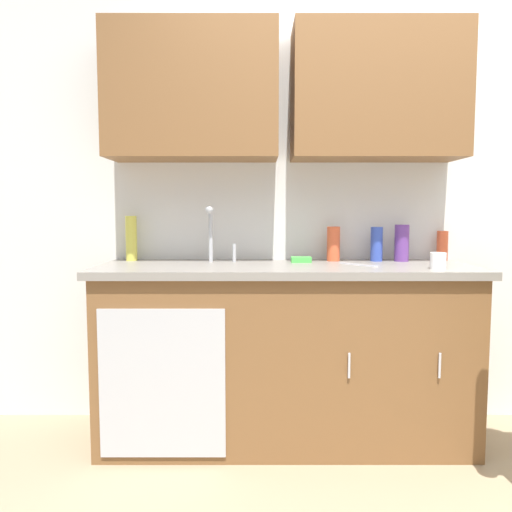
{
  "coord_description": "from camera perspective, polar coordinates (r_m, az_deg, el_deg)",
  "views": [
    {
      "loc": [
        -0.7,
        -1.92,
        1.22
      ],
      "look_at": [
        -0.7,
        0.55,
        1.0
      ],
      "focal_mm": 35.27,
      "sensor_mm": 36.0,
      "label": 1
    }
  ],
  "objects": [
    {
      "name": "bottle_cleaner_spray",
      "position": [
        2.91,
        13.51,
        1.32
      ],
      "size": [
        0.07,
        0.07,
        0.19
      ],
      "primitive_type": "cylinder",
      "color": "#334CB2",
      "rests_on": "countertop"
    },
    {
      "name": "bottle_dish_liquid",
      "position": [
        2.94,
        16.19,
        1.43
      ],
      "size": [
        0.08,
        0.08,
        0.21
      ],
      "primitive_type": "cylinder",
      "color": "#66388C",
      "rests_on": "countertop"
    },
    {
      "name": "bottle_water_short",
      "position": [
        2.87,
        8.77,
        1.38
      ],
      "size": [
        0.07,
        0.07,
        0.19
      ],
      "primitive_type": "cylinder",
      "color": "#E05933",
      "rests_on": "countertop"
    },
    {
      "name": "bottle_soap",
      "position": [
        2.94,
        -13.96,
        1.95
      ],
      "size": [
        0.06,
        0.06,
        0.25
      ],
      "primitive_type": "cylinder",
      "color": "#D8D14C",
      "rests_on": "countertop"
    },
    {
      "name": "knife_on_counter",
      "position": [
        2.67,
        11.51,
        -0.97
      ],
      "size": [
        0.17,
        0.2,
        0.01
      ],
      "primitive_type": "cube",
      "rotation": [
        0.0,
        0.0,
        5.39
      ],
      "color": "silver",
      "rests_on": "countertop"
    },
    {
      "name": "kitchen_wall_with_uppers",
      "position": [
        2.98,
        11.12,
        9.9
      ],
      "size": [
        4.8,
        0.44,
        2.7
      ],
      "color": "silver",
      "rests_on": "ground"
    },
    {
      "name": "sink",
      "position": [
        2.65,
        -4.58,
        -1.3
      ],
      "size": [
        0.5,
        0.36,
        0.35
      ],
      "color": "#B7BABF",
      "rests_on": "counter_cabinet"
    },
    {
      "name": "sponge",
      "position": [
        2.78,
        5.14,
        -0.41
      ],
      "size": [
        0.11,
        0.07,
        0.03
      ],
      "primitive_type": "cube",
      "color": "#4CBF4C",
      "rests_on": "countertop"
    },
    {
      "name": "cup_by_sink",
      "position": [
        2.6,
        19.95,
        -0.52
      ],
      "size": [
        0.08,
        0.08,
        0.08
      ],
      "primitive_type": "cylinder",
      "color": "white",
      "rests_on": "countertop"
    },
    {
      "name": "bottle_water_tall",
      "position": [
        3.06,
        20.37,
        1.1
      ],
      "size": [
        0.06,
        0.06,
        0.17
      ],
      "primitive_type": "cylinder",
      "color": "#E05933",
      "rests_on": "countertop"
    },
    {
      "name": "countertop",
      "position": [
        2.64,
        3.35,
        -1.44
      ],
      "size": [
        1.96,
        0.66,
        0.04
      ],
      "primitive_type": "cube",
      "color": "gray",
      "rests_on": "counter_cabinet"
    },
    {
      "name": "counter_cabinet",
      "position": [
        2.74,
        3.24,
        -11.27
      ],
      "size": [
        1.9,
        0.62,
        0.9
      ],
      "color": "brown",
      "rests_on": "ground"
    }
  ]
}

